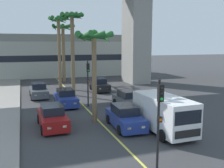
{
  "coord_description": "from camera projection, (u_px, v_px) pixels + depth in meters",
  "views": [
    {
      "loc": [
        -5.25,
        -1.27,
        5.78
      ],
      "look_at": [
        0.0,
        14.0,
        3.26
      ],
      "focal_mm": 42.14,
      "sensor_mm": 36.0,
      "label": 1
    }
  ],
  "objects": [
    {
      "name": "car_queue_sixth",
      "position": [
        129.0,
        100.0,
        23.57
      ],
      "size": [
        1.89,
        4.13,
        1.56
      ],
      "color": "#4C5156",
      "rests_on": "ground"
    },
    {
      "name": "lane_stripe_center",
      "position": [
        79.0,
        102.0,
        26.19
      ],
      "size": [
        0.14,
        56.0,
        0.01
      ],
      "primitive_type": "cube",
      "color": "#DBCC4C",
      "rests_on": "ground"
    },
    {
      "name": "car_queue_second",
      "position": [
        52.0,
        117.0,
        18.12
      ],
      "size": [
        1.91,
        4.14,
        1.56
      ],
      "color": "maroon",
      "rests_on": "ground"
    },
    {
      "name": "palm_tree_mid_median",
      "position": [
        63.0,
        37.0,
        38.85
      ],
      "size": [
        3.52,
        3.62,
        8.6
      ],
      "color": "brown",
      "rests_on": "ground"
    },
    {
      "name": "car_queue_fifth",
      "position": [
        66.0,
        98.0,
        24.41
      ],
      "size": [
        1.86,
        4.11,
        1.56
      ],
      "color": "navy",
      "rests_on": "ground"
    },
    {
      "name": "pier_building_backdrop",
      "position": [
        53.0,
        56.0,
        46.79
      ],
      "size": [
        30.45,
        8.04,
        7.22
      ],
      "color": "#ADB2A8",
      "rests_on": "ground"
    },
    {
      "name": "traffic_light_median_far",
      "position": [
        88.0,
        77.0,
        23.65
      ],
      "size": [
        0.24,
        0.37,
        4.2
      ],
      "color": "black",
      "rests_on": "ground"
    },
    {
      "name": "palm_tree_far_median",
      "position": [
        94.0,
        47.0,
        18.63
      ],
      "size": [
        2.84,
        2.86,
        6.73
      ],
      "color": "brown",
      "rests_on": "ground"
    },
    {
      "name": "car_queue_third",
      "position": [
        39.0,
        91.0,
        28.15
      ],
      "size": [
        1.88,
        4.12,
        1.56
      ],
      "color": "#4C5156",
      "rests_on": "ground"
    },
    {
      "name": "palm_tree_near_median",
      "position": [
        59.0,
        34.0,
        32.88
      ],
      "size": [
        2.53,
        2.64,
        9.18
      ],
      "color": "brown",
      "rests_on": "ground"
    },
    {
      "name": "car_queue_front",
      "position": [
        125.0,
        117.0,
        18.07
      ],
      "size": [
        1.94,
        4.16,
        1.56
      ],
      "color": "navy",
      "rests_on": "ground"
    },
    {
      "name": "car_queue_fourth",
      "position": [
        99.0,
        85.0,
        31.97
      ],
      "size": [
        1.92,
        4.14,
        1.56
      ],
      "color": "black",
      "rests_on": "ground"
    },
    {
      "name": "delivery_van",
      "position": [
        164.0,
        113.0,
        17.09
      ],
      "size": [
        2.25,
        5.29,
        2.36
      ],
      "color": "white",
      "rests_on": "ground"
    },
    {
      "name": "palm_tree_farthest_median",
      "position": [
        72.0,
        30.0,
        28.29
      ],
      "size": [
        2.64,
        2.66,
        9.11
      ],
      "color": "brown",
      "rests_on": "ground"
    },
    {
      "name": "traffic_light_median_near",
      "position": [
        159.0,
        112.0,
        11.74
      ],
      "size": [
        0.24,
        0.37,
        4.2
      ],
      "color": "black",
      "rests_on": "ground"
    }
  ]
}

